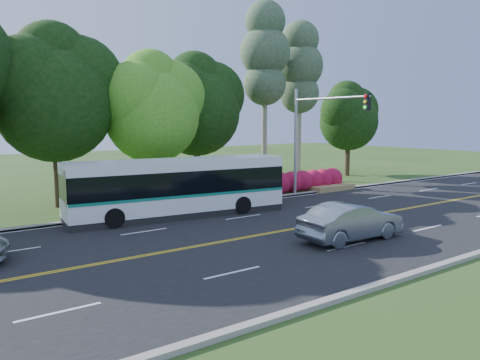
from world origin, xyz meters
TOP-DOWN VIEW (x-y plane):
  - ground at (0.00, 0.00)m, footprint 120.00×120.00m
  - road at (0.00, 0.00)m, footprint 60.00×14.00m
  - curb_north at (0.00, 7.15)m, footprint 60.00×0.30m
  - curb_south at (0.00, -7.15)m, footprint 60.00×0.30m
  - grass_verge at (0.00, 9.00)m, footprint 60.00×4.00m
  - lane_markings at (-0.09, 0.00)m, footprint 57.60×13.82m
  - tree_row at (-5.15, 12.13)m, footprint 44.70×9.10m
  - bougainvillea_hedge at (7.18, 8.15)m, footprint 9.50×2.25m
  - traffic_signal at (6.49, 5.40)m, footprint 0.42×6.10m
  - transit_bus at (-3.11, 5.67)m, footprint 11.57×3.69m
  - sedan at (0.42, -2.90)m, footprint 4.80×1.83m

SIDE VIEW (x-z plane):
  - ground at x=0.00m, z-range 0.00..0.00m
  - road at x=0.00m, z-range 0.00..0.02m
  - lane_markings at x=-0.09m, z-range 0.02..0.02m
  - grass_verge at x=0.00m, z-range 0.00..0.10m
  - curb_north at x=0.00m, z-range 0.00..0.15m
  - curb_south at x=0.00m, z-range 0.00..0.15m
  - bougainvillea_hedge at x=7.18m, z-range -0.03..1.47m
  - sedan at x=0.42m, z-range 0.02..1.58m
  - transit_bus at x=-3.11m, z-range 0.01..2.98m
  - traffic_signal at x=6.49m, z-range 1.17..8.17m
  - tree_row at x=-5.15m, z-range -0.19..13.65m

